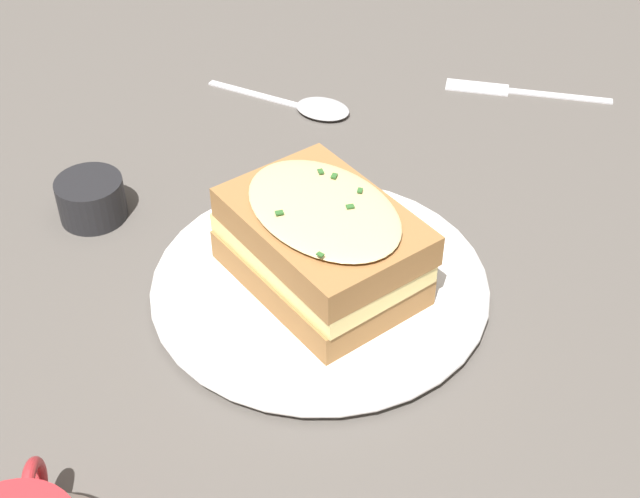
# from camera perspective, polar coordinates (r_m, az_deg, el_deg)

# --- Properties ---
(ground_plane) EXTENTS (2.40, 2.40, 0.00)m
(ground_plane) POSITION_cam_1_polar(r_m,az_deg,el_deg) (0.70, -0.46, -3.57)
(ground_plane) COLOR #514C47
(dinner_plate) EXTENTS (0.27, 0.27, 0.01)m
(dinner_plate) POSITION_cam_1_polar(r_m,az_deg,el_deg) (0.70, 0.00, -2.32)
(dinner_plate) COLOR white
(dinner_plate) RESTS_ON ground_plane
(sandwich) EXTENTS (0.18, 0.15, 0.08)m
(sandwich) POSITION_cam_1_polar(r_m,az_deg,el_deg) (0.67, 0.09, 0.34)
(sandwich) COLOR olive
(sandwich) RESTS_ON dinner_plate
(fork) EXTENTS (0.10, 0.16, 0.00)m
(fork) POSITION_cam_1_polar(r_m,az_deg,el_deg) (0.98, 11.94, 9.94)
(fork) COLOR silver
(fork) RESTS_ON ground_plane
(spoon) EXTENTS (0.13, 0.13, 0.01)m
(spoon) POSITION_cam_1_polar(r_m,az_deg,el_deg) (0.92, -0.36, 9.08)
(spoon) COLOR silver
(spoon) RESTS_ON ground_plane
(condiment_pot) EXTENTS (0.06, 0.06, 0.04)m
(condiment_pot) POSITION_cam_1_polar(r_m,az_deg,el_deg) (0.79, -14.43, 3.12)
(condiment_pot) COLOR black
(condiment_pot) RESTS_ON ground_plane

